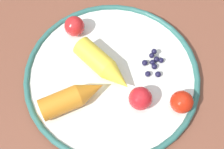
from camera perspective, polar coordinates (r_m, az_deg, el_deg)
ground_plane at (r=1.29m, az=-0.46°, el=-12.99°), size 6.00×6.00×0.00m
dining_table at (r=0.70m, az=-0.84°, el=-0.44°), size 1.05×0.99×0.71m
plate at (r=0.60m, az=0.00°, el=-0.12°), size 0.35×0.35×0.02m
carrot_orange at (r=0.56m, az=-7.41°, el=-4.35°), size 0.13×0.07×0.04m
carrot_yellow at (r=0.59m, az=-1.60°, el=1.71°), size 0.05×0.13×0.04m
blueberry_pile at (r=0.61m, az=7.79°, el=2.11°), size 0.05×0.05×0.02m
tomato_near at (r=0.56m, az=5.37°, el=-4.50°), size 0.04×0.04×0.04m
tomato_mid at (r=0.64m, az=-7.09°, el=9.02°), size 0.04×0.04×0.04m
tomato_far at (r=0.57m, az=12.98°, el=-5.07°), size 0.04×0.04×0.04m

